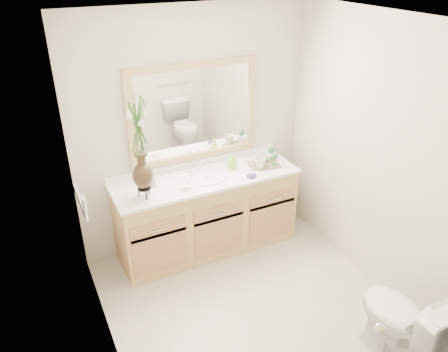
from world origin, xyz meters
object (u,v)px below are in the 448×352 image
toilet (403,323)px  tumbler (153,182)px  soap_bottle (232,162)px  flower_vase (139,135)px  tray (264,165)px

toilet → tumbler: 2.39m
soap_bottle → toilet: bearing=-98.7°
flower_vase → tumbler: 0.59m
soap_bottle → tray: soap_bottle is taller
flower_vase → tray: bearing=3.1°
tumbler → tray: 1.16m
toilet → tray: 1.97m
flower_vase → tray: (1.28, 0.07, -0.59)m
toilet → soap_bottle: bearing=-78.8°
soap_bottle → tray: 0.35m
flower_vase → toilet: bearing=-53.8°
toilet → soap_bottle: size_ratio=5.21×
flower_vase → tray: 1.41m
toilet → flower_vase: size_ratio=0.85×
toilet → soap_bottle: 2.10m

